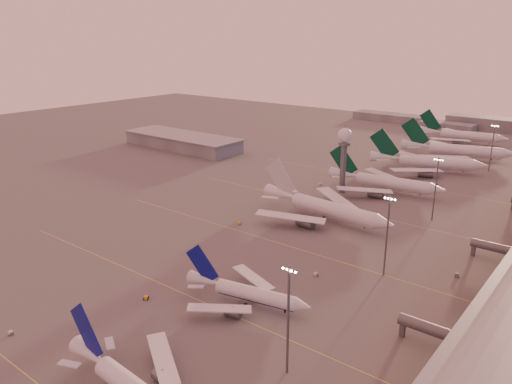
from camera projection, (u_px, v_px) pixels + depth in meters
The scene contains 23 objects.
ground at pixel (118, 290), 140.77m from camera, with size 700.00×700.00×0.00m, color #514E4E.
taxiway_markings at pixel (314, 252), 165.02m from camera, with size 180.00×185.25×0.02m.
hangar at pixel (182, 141), 315.07m from camera, with size 82.00×27.00×8.50m.
radar_tower at pixel (344, 147), 221.37m from camera, with size 6.40×6.40×31.10m.
mast_a at pixel (288, 316), 102.42m from camera, with size 3.60×0.56×25.00m.
mast_b at pixel (387, 232), 145.38m from camera, with size 3.60×0.56×25.00m.
mast_c at pixel (436, 186), 189.52m from camera, with size 3.60×0.56×25.00m.
mast_d at pixel (492, 146), 258.11m from camera, with size 3.60×0.56×25.00m.
distant_horizon at pixel (470, 123), 381.57m from camera, with size 165.00×37.50×9.00m.
narrowbody_mid at pixel (247, 295), 132.37m from camera, with size 36.63×28.95×14.46m.
widebody_white at pixel (325, 211), 192.90m from camera, with size 59.40×47.44×20.89m.
greentail_a at pixel (385, 185), 227.19m from camera, with size 54.30×43.65×19.74m.
greentail_b at pixel (427, 165), 260.69m from camera, with size 57.31×45.48×21.71m.
greentail_c at pixel (457, 152), 286.39m from camera, with size 61.34×48.88×22.81m.
greentail_d at pixel (462, 137), 330.76m from camera, with size 56.82×45.64×20.68m.
gsv_truck_a at pixel (11, 332), 119.23m from camera, with size 5.12×2.13×2.03m.
gsv_tug_mid at pixel (146, 298), 135.65m from camera, with size 3.42×3.59×0.89m.
gsv_truck_b at pixel (317, 273), 148.29m from camera, with size 5.47×2.34×2.15m.
gsv_truck_c at pixel (240, 222), 188.85m from camera, with size 5.11×3.86×1.97m.
gsv_catering_b at pixel (458, 270), 147.60m from camera, with size 5.64×3.03×4.45m.
gsv_tug_far at pixel (347, 202), 212.80m from camera, with size 4.32×4.63×1.14m.
gsv_truck_d at pixel (321, 183), 237.92m from camera, with size 3.21×5.09×1.93m.
gsv_tug_hangar at pixel (435, 184), 238.02m from camera, with size 3.92×2.49×1.08m.
Camera 1 is at (108.43, -74.76, 68.96)m, focal length 35.00 mm.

